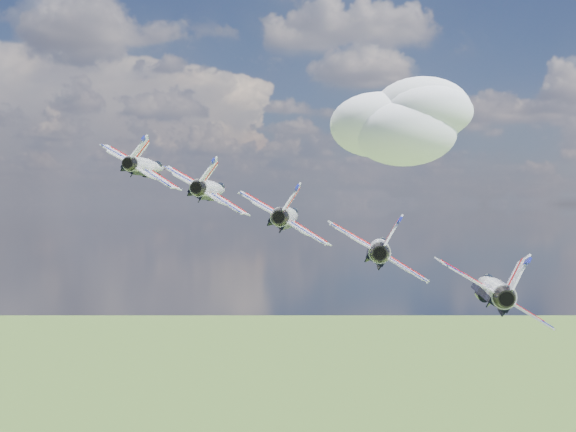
{
  "coord_description": "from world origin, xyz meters",
  "views": [
    {
      "loc": [
        -6.48,
        -61.47,
        154.35
      ],
      "look_at": [
        -1.2,
        19.78,
        153.03
      ],
      "focal_mm": 45.0,
      "sensor_mm": 36.0,
      "label": 1
    }
  ],
  "objects_px": {
    "jet_0": "(148,166)",
    "jet_3": "(379,248)",
    "jet_2": "(288,216)",
    "jet_4": "(491,288)",
    "jet_1": "(212,189)"
  },
  "relations": [
    {
      "from": "jet_3",
      "to": "jet_4",
      "type": "distance_m",
      "value": 12.43
    },
    {
      "from": "jet_0",
      "to": "jet_2",
      "type": "bearing_deg",
      "value": -31.65
    },
    {
      "from": "jet_1",
      "to": "jet_3",
      "type": "relative_size",
      "value": 1.0
    },
    {
      "from": "jet_1",
      "to": "jet_3",
      "type": "bearing_deg",
      "value": -31.65
    },
    {
      "from": "jet_0",
      "to": "jet_3",
      "type": "bearing_deg",
      "value": -31.65
    },
    {
      "from": "jet_3",
      "to": "jet_4",
      "type": "bearing_deg",
      "value": -31.65
    },
    {
      "from": "jet_3",
      "to": "jet_2",
      "type": "bearing_deg",
      "value": 148.35
    },
    {
      "from": "jet_1",
      "to": "jet_2",
      "type": "height_order",
      "value": "jet_1"
    },
    {
      "from": "jet_4",
      "to": "jet_2",
      "type": "bearing_deg",
      "value": 148.35
    },
    {
      "from": "jet_3",
      "to": "jet_1",
      "type": "bearing_deg",
      "value": 148.35
    },
    {
      "from": "jet_2",
      "to": "jet_4",
      "type": "distance_m",
      "value": 24.85
    },
    {
      "from": "jet_1",
      "to": "jet_4",
      "type": "bearing_deg",
      "value": -31.65
    },
    {
      "from": "jet_2",
      "to": "jet_4",
      "type": "height_order",
      "value": "jet_2"
    },
    {
      "from": "jet_2",
      "to": "jet_3",
      "type": "xyz_separation_m",
      "value": [
        8.88,
        -8.08,
        -3.19
      ]
    },
    {
      "from": "jet_2",
      "to": "jet_3",
      "type": "bearing_deg",
      "value": -31.65
    }
  ]
}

